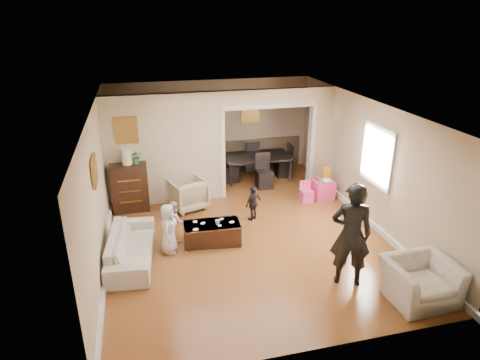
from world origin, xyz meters
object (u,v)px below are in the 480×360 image
object	(u,v)px
sofa	(131,246)
child_kneel_a	(169,229)
armchair_front	(420,281)
play_table	(323,189)
dresser	(130,187)
child_kneel_b	(174,221)
armchair_back	(188,194)
coffee_cup	(217,222)
dining_table	(257,167)
table_lamp	(127,156)
child_toddler	(253,203)
adult_person	(351,235)
cyan_cup	(320,180)
coffee_table	(212,233)

from	to	relation	value
sofa	child_kneel_a	xyz separation A→B (m)	(0.70, 0.11, 0.21)
armchair_front	play_table	world-z (taller)	armchair_front
dresser	child_kneel_b	size ratio (longest dim) A/B	1.35
armchair_back	coffee_cup	distance (m)	1.78
sofa	dresser	world-z (taller)	dresser
dresser	dining_table	size ratio (longest dim) A/B	0.62
dresser	table_lamp	xyz separation A→B (m)	(0.00, 0.00, 0.74)
table_lamp	dining_table	xyz separation A→B (m)	(3.36, 1.18, -0.98)
table_lamp	child_toddler	world-z (taller)	table_lamp
adult_person	child_kneel_a	world-z (taller)	adult_person
child_toddler	armchair_back	bearing A→B (deg)	-68.65
child_kneel_a	armchair_front	bearing A→B (deg)	-105.60
sofa	child_toddler	xyz separation A→B (m)	(2.60, 1.01, 0.11)
cyan_cup	coffee_table	bearing A→B (deg)	-154.23
armchair_front	coffee_table	xyz separation A→B (m)	(-2.87, 2.52, -0.13)
armchair_front	table_lamp	bearing A→B (deg)	133.91
coffee_cup	child_kneel_a	world-z (taller)	child_kneel_a
sofa	play_table	world-z (taller)	sofa
armchair_front	cyan_cup	world-z (taller)	armchair_front
coffee_table	dining_table	world-z (taller)	dining_table
armchair_front	child_kneel_b	distance (m)	4.55
cyan_cup	dining_table	xyz separation A→B (m)	(-1.10, 1.68, -0.18)
dresser	adult_person	distance (m)	5.14
coffee_table	cyan_cup	distance (m)	3.25
table_lamp	coffee_cup	size ratio (longest dim) A/B	3.78
child_kneel_b	table_lamp	bearing A→B (deg)	14.51
armchair_front	adult_person	distance (m)	1.27
armchair_front	dining_table	xyz separation A→B (m)	(-1.05, 5.61, -0.02)
dresser	armchair_back	bearing A→B (deg)	-9.88
armchair_back	adult_person	size ratio (longest dim) A/B	0.43
play_table	child_kneel_a	distance (m)	4.19
cyan_cup	child_kneel_b	size ratio (longest dim) A/B	0.10
child_kneel_a	child_kneel_b	distance (m)	0.48
sofa	coffee_table	world-z (taller)	sofa
dresser	play_table	distance (m)	4.59
play_table	adult_person	bearing A→B (deg)	-107.61
cyan_cup	child_kneel_b	bearing A→B (deg)	-162.98
child_kneel_b	coffee_table	bearing A→B (deg)	-126.23
armchair_back	cyan_cup	distance (m)	3.19
armchair_back	play_table	world-z (taller)	armchair_back
armchair_back	armchair_front	distance (m)	5.24
play_table	dresser	bearing A→B (deg)	174.31
armchair_back	adult_person	bearing A→B (deg)	103.77
dresser	play_table	xyz separation A→B (m)	(4.55, -0.45, -0.33)
armchair_front	coffee_cup	bearing A→B (deg)	137.28
armchair_front	dresser	xyz separation A→B (m)	(-4.41, 4.43, 0.22)
play_table	child_kneel_a	size ratio (longest dim) A/B	0.48
armchair_front	child_toddler	size ratio (longest dim) A/B	1.31
cyan_cup	child_kneel_b	distance (m)	3.78
child_kneel_a	sofa	bearing A→B (deg)	115.84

